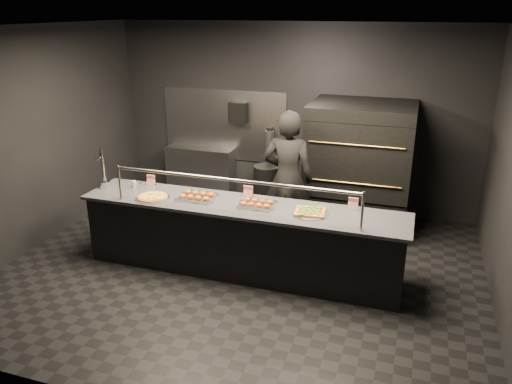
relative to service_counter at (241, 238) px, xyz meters
The scene contains 15 objects.
room 1.03m from the service_counter, 115.57° to the left, with size 6.04×6.00×3.00m.
service_counter is the anchor object (origin of this frame).
pizza_oven 2.30m from the service_counter, 57.73° to the left, with size 1.50×1.23×1.91m.
prep_shelf 2.82m from the service_counter, 124.59° to the left, with size 1.20×0.35×0.90m, color #99999E.
towel_dispenser 2.78m from the service_counter, 110.63° to the left, with size 0.30×0.20×0.35m, color black.
fire_extinguisher 2.50m from the service_counter, 98.30° to the left, with size 0.14×0.14×0.51m.
beer_tap 2.05m from the service_counter, behind, with size 0.16×0.22×0.60m.
round_pizza 1.24m from the service_counter, behind, with size 0.44×0.44×0.03m.
slider_tray_a 0.77m from the service_counter, behind, with size 0.53×0.43×0.07m.
slider_tray_b 0.52m from the service_counter, ahead, with size 0.50×0.42×0.07m.
square_pizza 0.99m from the service_counter, ahead, with size 0.44×0.44×0.05m.
condiment_jar 1.63m from the service_counter, behind, with size 0.15×0.06×0.10m.
tent_cards 0.60m from the service_counter, 94.48° to the left, with size 2.85×0.04×0.15m.
trash_bin 2.23m from the service_counter, 98.81° to the left, with size 0.44×0.44×0.73m, color black.
worker 1.18m from the service_counter, 71.98° to the left, with size 0.70×0.46×1.93m, color black.
Camera 1 is at (1.96, -5.35, 3.21)m, focal length 35.00 mm.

